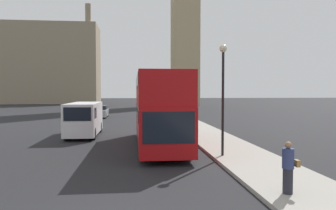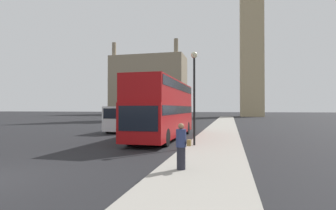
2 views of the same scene
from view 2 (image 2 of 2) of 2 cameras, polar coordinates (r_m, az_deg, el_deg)
sidewalk_strip at (r=6.75m, az=5.23°, el=-19.14°), size 3.14×120.00×0.15m
clock_tower at (r=78.79m, az=17.69°, el=19.45°), size 6.40×6.57×57.17m
building_block_distant at (r=94.68m, az=-4.24°, el=4.25°), size 26.21×11.92×25.32m
red_double_decker_bus at (r=19.00m, az=-0.95°, el=-0.40°), size 2.53×10.86×4.14m
white_van at (r=25.20m, az=-9.17°, el=-2.83°), size 2.03×5.95×2.37m
pedestrian at (r=8.94m, az=2.93°, el=-8.96°), size 0.51×0.35×1.56m
street_lamp at (r=14.80m, az=5.73°, el=4.81°), size 0.36×0.36×5.24m
parked_sedan at (r=41.54m, az=-0.92°, el=-2.85°), size 1.82×4.55×1.46m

